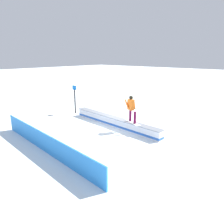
# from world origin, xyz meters

# --- Properties ---
(ground_plane) EXTENTS (120.00, 120.00, 0.00)m
(ground_plane) POSITION_xyz_m (0.00, 0.00, 0.00)
(ground_plane) COLOR white
(grind_box) EXTENTS (6.76, 0.97, 0.55)m
(grind_box) POSITION_xyz_m (0.00, 0.00, 0.25)
(grind_box) COLOR white
(grind_box) RESTS_ON ground_plane
(snowboarder) EXTENTS (1.40, 0.83, 1.51)m
(snowboarder) POSITION_xyz_m (-1.27, 0.03, 1.38)
(snowboarder) COLOR silver
(snowboarder) RESTS_ON grind_box
(safety_fence) EXTENTS (8.10, 0.61, 0.90)m
(safety_fence) POSITION_xyz_m (0.00, 4.80, 0.45)
(safety_fence) COLOR #2B84E2
(safety_fence) RESTS_ON ground_plane
(trail_marker) EXTENTS (0.40, 0.10, 2.09)m
(trail_marker) POSITION_xyz_m (4.16, -0.28, 1.11)
(trail_marker) COLOR #262628
(trail_marker) RESTS_ON ground_plane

